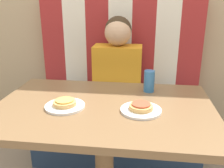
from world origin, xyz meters
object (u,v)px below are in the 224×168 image
object	(u,v)px
plate_left	(65,106)
plate_right	(141,110)
person	(118,62)
drinking_cup	(149,81)
pizza_left	(65,103)
pizza_right	(141,106)

from	to	relation	value
plate_left	plate_right	size ratio (longest dim) A/B	1.00
person	drinking_cup	xyz separation A→B (m)	(0.23, -0.43, -0.00)
pizza_left	drinking_cup	world-z (taller)	drinking_cup
pizza_right	drinking_cup	world-z (taller)	drinking_cup
plate_right	pizza_right	xyz separation A→B (m)	(-0.00, 0.00, 0.02)
pizza_right	drinking_cup	size ratio (longest dim) A/B	0.92
drinking_cup	pizza_left	bearing A→B (deg)	-146.22
pizza_left	drinking_cup	size ratio (longest dim) A/B	0.92
pizza_right	plate_left	bearing A→B (deg)	180.00
plate_right	person	bearing A→B (deg)	104.78
plate_right	pizza_left	distance (m)	0.37
person	pizza_left	bearing A→B (deg)	-104.78
plate_right	pizza_left	world-z (taller)	pizza_left
pizza_left	drinking_cup	distance (m)	0.50
person	plate_right	xyz separation A→B (m)	(0.19, -0.70, -0.06)
person	pizza_right	bearing A→B (deg)	-75.22
plate_left	pizza_left	bearing A→B (deg)	0.00
plate_right	drinking_cup	distance (m)	0.28
drinking_cup	pizza_right	bearing A→B (deg)	-98.21
pizza_left	plate_right	bearing A→B (deg)	0.00
drinking_cup	plate_right	bearing A→B (deg)	-98.21
plate_right	pizza_left	xyz separation A→B (m)	(-0.37, 0.00, 0.02)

